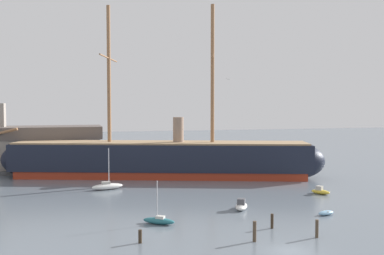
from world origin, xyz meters
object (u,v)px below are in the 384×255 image
(motorboat_near_centre, at_px, (241,206))
(motorboat_alongside_stern, at_px, (289,176))
(dinghy_far_right, at_px, (303,167))
(mooring_piling_right_pair, at_px, (317,229))
(mooring_piling_left_pair, at_px, (255,231))
(sailboat_alongside_bow, at_px, (107,186))
(tall_ship, at_px, (161,159))
(dinghy_distant_centre, at_px, (164,163))
(mooring_piling_nearest, at_px, (272,221))
(motorboat_mid_right, at_px, (320,191))
(motorboat_far_left, at_px, (37,172))
(mooring_piling_midwater, at_px, (140,236))
(seagull_in_flight, at_px, (229,79))
(dinghy_foreground_right, at_px, (326,213))
(sailboat_foreground_left, at_px, (159,220))

(motorboat_near_centre, bearing_deg, motorboat_alongside_stern, 49.63)
(dinghy_far_right, bearing_deg, mooring_piling_right_pair, -117.68)
(mooring_piling_left_pair, bearing_deg, dinghy_far_right, 55.73)
(motorboat_near_centre, height_order, sailboat_alongside_bow, sailboat_alongside_bow)
(motorboat_alongside_stern, bearing_deg, tall_ship, 162.20)
(dinghy_distant_centre, bearing_deg, mooring_piling_nearest, -88.87)
(tall_ship, relative_size, mooring_piling_left_pair, 31.46)
(motorboat_mid_right, height_order, motorboat_far_left, motorboat_far_left)
(mooring_piling_midwater, bearing_deg, mooring_piling_right_pair, -9.47)
(motorboat_alongside_stern, relative_size, mooring_piling_right_pair, 1.66)
(mooring_piling_midwater, bearing_deg, dinghy_distant_centre, 76.20)
(tall_ship, height_order, dinghy_distant_centre, tall_ship)
(tall_ship, height_order, motorboat_near_centre, tall_ship)
(dinghy_distant_centre, height_order, mooring_piling_nearest, mooring_piling_nearest)
(tall_ship, xyz_separation_m, mooring_piling_midwater, (-10.09, -40.45, -2.90))
(mooring_piling_right_pair, relative_size, seagull_in_flight, 1.65)
(dinghy_distant_centre, xyz_separation_m, mooring_piling_left_pair, (-2.79, -60.73, 0.77))
(dinghy_far_right, height_order, mooring_piling_left_pair, mooring_piling_left_pair)
(dinghy_foreground_right, relative_size, sailboat_alongside_bow, 0.37)
(sailboat_foreground_left, xyz_separation_m, dinghy_distant_centre, (11.06, 51.50, -0.14))
(dinghy_foreground_right, bearing_deg, sailboat_alongside_bow, 136.13)
(dinghy_far_right, bearing_deg, mooring_piling_nearest, -123.19)
(motorboat_far_left, height_order, seagull_in_flight, seagull_in_flight)
(dinghy_far_right, xyz_separation_m, seagull_in_flight, (-27.72, -28.22, 17.48))
(mooring_piling_left_pair, bearing_deg, motorboat_alongside_stern, 57.59)
(motorboat_alongside_stern, xyz_separation_m, seagull_in_flight, (-18.92, -17.73, 17.36))
(sailboat_alongside_bow, bearing_deg, dinghy_far_right, 16.80)
(mooring_piling_nearest, distance_m, mooring_piling_left_pair, 5.65)
(mooring_piling_midwater, xyz_separation_m, seagull_in_flight, (15.04, 15.06, 17.11))
(mooring_piling_midwater, bearing_deg, tall_ship, 75.99)
(seagull_in_flight, bearing_deg, tall_ship, 101.02)
(motorboat_far_left, bearing_deg, tall_ship, -20.51)
(seagull_in_flight, bearing_deg, motorboat_mid_right, 8.11)
(motorboat_far_left, xyz_separation_m, seagull_in_flight, (28.54, -34.22, 17.11))
(dinghy_far_right, bearing_deg, dinghy_foreground_right, -115.34)
(dinghy_distant_centre, distance_m, mooring_piling_nearest, 56.67)
(dinghy_distant_centre, bearing_deg, sailboat_foreground_left, -102.12)
(dinghy_foreground_right, height_order, seagull_in_flight, seagull_in_flight)
(sailboat_foreground_left, bearing_deg, sailboat_alongside_bow, 100.30)
(dinghy_foreground_right, bearing_deg, tall_ship, 112.62)
(motorboat_far_left, height_order, mooring_piling_midwater, motorboat_far_left)
(tall_ship, bearing_deg, dinghy_distant_centre, 76.67)
(sailboat_alongside_bow, height_order, mooring_piling_midwater, sailboat_alongside_bow)
(mooring_piling_nearest, bearing_deg, motorboat_near_centre, 90.20)
(tall_ship, relative_size, dinghy_distant_centre, 26.26)
(tall_ship, bearing_deg, dinghy_foreground_right, -67.38)
(motorboat_far_left, height_order, mooring_piling_left_pair, mooring_piling_left_pair)
(tall_ship, bearing_deg, sailboat_alongside_bow, -136.96)
(mooring_piling_left_pair, bearing_deg, sailboat_foreground_left, 131.87)
(sailboat_alongside_bow, bearing_deg, motorboat_far_left, 122.96)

